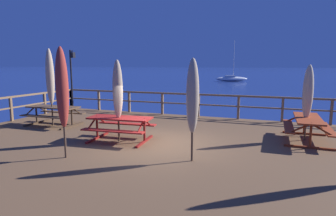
# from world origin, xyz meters

# --- Properties ---
(ground_plane) EXTENTS (600.00, 600.00, 0.00)m
(ground_plane) POSITION_xyz_m (0.00, 0.00, 0.00)
(ground_plane) COLOR navy
(wooden_deck) EXTENTS (15.04, 10.06, 0.70)m
(wooden_deck) POSITION_xyz_m (0.00, 0.00, 0.35)
(wooden_deck) COLOR brown
(wooden_deck) RESTS_ON ground
(railing_waterside_far) EXTENTS (14.84, 0.10, 1.09)m
(railing_waterside_far) POSITION_xyz_m (0.00, 4.88, 1.45)
(railing_waterside_far) COLOR brown
(railing_waterside_far) RESTS_ON wooden_deck
(picnic_table_mid_left) EXTENTS (1.40, 2.20, 0.78)m
(picnic_table_mid_left) POSITION_xyz_m (4.37, 1.88, 1.27)
(picnic_table_mid_left) COLOR #993819
(picnic_table_mid_left) RESTS_ON wooden_deck
(picnic_table_front_left) EXTENTS (2.14, 1.57, 0.78)m
(picnic_table_front_left) POSITION_xyz_m (-1.30, -0.18, 1.27)
(picnic_table_front_left) COLOR maroon
(picnic_table_front_left) RESTS_ON wooden_deck
(picnic_table_back_left) EXTENTS (2.16, 1.45, 0.78)m
(picnic_table_back_left) POSITION_xyz_m (-5.06, 0.97, 1.27)
(picnic_table_back_left) COLOR brown
(picnic_table_back_left) RESTS_ON wooden_deck
(patio_umbrella_short_front) EXTENTS (0.32, 0.32, 2.45)m
(patio_umbrella_short_front) POSITION_xyz_m (4.31, 1.96, 2.26)
(patio_umbrella_short_front) COLOR #4C3828
(patio_umbrella_short_front) RESTS_ON wooden_deck
(patio_umbrella_short_mid) EXTENTS (0.32, 0.32, 2.59)m
(patio_umbrella_short_mid) POSITION_xyz_m (-1.31, -0.26, 2.35)
(patio_umbrella_short_mid) COLOR #4C3828
(patio_umbrella_short_mid) RESTS_ON wooden_deck
(patio_umbrella_tall_mid_right) EXTENTS (0.32, 0.32, 3.07)m
(patio_umbrella_tall_mid_right) POSITION_xyz_m (-5.05, 0.90, 2.66)
(patio_umbrella_tall_mid_right) COLOR #4C3828
(patio_umbrella_tall_mid_right) RESTS_ON wooden_deck
(patio_umbrella_tall_mid_left) EXTENTS (0.32, 0.32, 2.61)m
(patio_umbrella_tall_mid_left) POSITION_xyz_m (1.42, -1.30, 2.36)
(patio_umbrella_tall_mid_left) COLOR #4C3828
(patio_umbrella_tall_mid_left) RESTS_ON wooden_deck
(patio_umbrella_tall_back_right) EXTENTS (0.32, 0.32, 2.90)m
(patio_umbrella_tall_back_right) POSITION_xyz_m (-1.78, -2.21, 2.55)
(patio_umbrella_tall_back_right) COLOR #4C3828
(patio_umbrella_tall_back_right) RESTS_ON wooden_deck
(lamp_post_hooked) EXTENTS (0.57, 0.49, 3.20)m
(lamp_post_hooked) POSITION_xyz_m (-6.67, 4.21, 2.82)
(lamp_post_hooked) COLOR black
(lamp_post_hooked) RESTS_ON wooden_deck
(sailboat_distant) EXTENTS (6.19, 3.80, 7.72)m
(sailboat_distant) POSITION_xyz_m (-4.35, 46.99, 0.51)
(sailboat_distant) COLOR silver
(sailboat_distant) RESTS_ON ground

